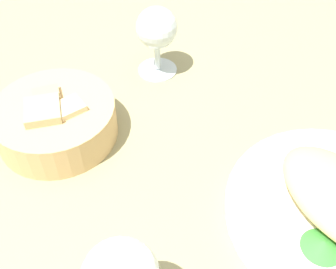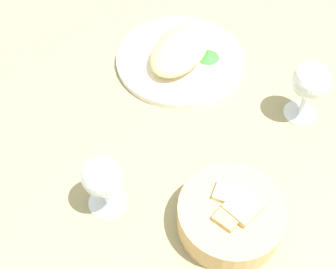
{
  "view_description": "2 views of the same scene",
  "coord_description": "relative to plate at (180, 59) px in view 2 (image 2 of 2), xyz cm",
  "views": [
    {
      "loc": [
        -27.82,
        23.95,
        44.68
      ],
      "look_at": [
        4.66,
        2.41,
        3.59
      ],
      "focal_mm": 44.07,
      "sensor_mm": 36.0,
      "label": 1
    },
    {
      "loc": [
        52.16,
        19.06,
        70.57
      ],
      "look_at": [
        6.97,
        -1.6,
        5.0
      ],
      "focal_mm": 48.9,
      "sensor_mm": 36.0,
      "label": 2
    }
  ],
  "objects": [
    {
      "name": "lettuce_garnish",
      "position": [
        -2.41,
        5.62,
        1.37
      ],
      "size": [
        4.96,
        4.96,
        1.34
      ],
      "primitive_type": "cone",
      "color": "#388B37",
      "rests_on": "plate"
    },
    {
      "name": "bread_basket",
      "position": [
        32.38,
        23.29,
        2.28
      ],
      "size": [
        17.52,
        17.52,
        6.85
      ],
      "color": "tan",
      "rests_on": "ground_plane"
    },
    {
      "name": "omelette",
      "position": [
        0.0,
        0.0,
        2.98
      ],
      "size": [
        18.68,
        11.79,
        4.56
      ],
      "primitive_type": "ellipsoid",
      "rotation": [
        0.0,
        0.0,
        -0.06
      ],
      "color": "#EBD47C",
      "rests_on": "plate"
    },
    {
      "name": "wine_glass_near",
      "position": [
        37.33,
        2.67,
        7.13
      ],
      "size": [
        6.76,
        6.76,
        11.95
      ],
      "color": "silver",
      "rests_on": "ground_plane"
    },
    {
      "name": "plate",
      "position": [
        0.0,
        0.0,
        0.0
      ],
      "size": [
        27.85,
        27.85,
        1.4
      ],
      "primitive_type": "cylinder",
      "color": "white",
      "rests_on": "ground_plane"
    },
    {
      "name": "wine_glass_far",
      "position": [
        3.65,
        27.87,
        8.14
      ],
      "size": [
        7.2,
        7.2,
        13.11
      ],
      "color": "silver",
      "rests_on": "ground_plane"
    },
    {
      "name": "ground_plane",
      "position": [
        15.89,
        9.2,
        -1.7
      ],
      "size": [
        140.0,
        140.0,
        2.0
      ],
      "primitive_type": "cube",
      "color": "tan"
    }
  ]
}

